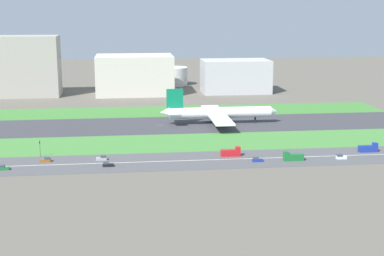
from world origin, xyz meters
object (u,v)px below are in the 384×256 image
object	(u,v)px
truck_2	(369,148)
office_tower	(235,76)
car_5	(46,160)
traffic_light	(40,147)
airliner	(217,113)
car_2	(3,168)
car_3	(257,160)
truck_1	(293,157)
truck_0	(231,152)
fuel_tank_centre	(173,76)
terminal_building	(24,66)
fuel_tank_west	(137,77)
car_0	(108,164)
car_1	(341,157)
car_4	(102,158)
hangar_building	(135,75)

from	to	relation	value
truck_2	office_tower	size ratio (longest dim) A/B	0.17
car_5	traffic_light	distance (m)	9.31
airliner	car_2	size ratio (longest dim) A/B	14.77
truck_2	car_3	world-z (taller)	truck_2
traffic_light	car_5	bearing A→B (deg)	-67.07
truck_1	airliner	bearing A→B (deg)	-76.14
truck_1	office_tower	world-z (taller)	office_tower
truck_0	fuel_tank_centre	world-z (taller)	fuel_tank_centre
truck_2	truck_1	distance (m)	38.82
fuel_tank_centre	truck_2	bearing A→B (deg)	-73.34
car_2	terminal_building	bearing A→B (deg)	-83.05
fuel_tank_west	truck_1	bearing A→B (deg)	-75.88
car_0	fuel_tank_west	distance (m)	237.69
terminal_building	truck_0	bearing A→B (deg)	-57.36
truck_1	fuel_tank_centre	distance (m)	239.01
terminal_building	fuel_tank_centre	bearing A→B (deg)	22.18
car_0	fuel_tank_west	world-z (taller)	fuel_tank_west
car_1	office_tower	bearing A→B (deg)	-87.67
car_1	fuel_tank_west	distance (m)	250.39
car_0	truck_0	bearing A→B (deg)	-169.19
car_4	terminal_building	xyz separation A→B (m)	(-61.54, 182.00, 20.58)
car_1	fuel_tank_west	xyz separation A→B (m)	(-80.56, 237.00, 6.19)
car_2	car_0	size ratio (longest dim) A/B	1.00
car_5	office_tower	bearing A→B (deg)	57.63
car_3	office_tower	world-z (taller)	office_tower
truck_2	hangar_building	distance (m)	207.88
terminal_building	hangar_building	xyz separation A→B (m)	(78.69, 0.00, -7.25)
truck_0	truck_1	distance (m)	26.25
truck_0	fuel_tank_centre	bearing A→B (deg)	91.56
car_0	car_1	distance (m)	97.57
truck_2	car_3	xyz separation A→B (m)	(-52.74, -10.00, -0.75)
airliner	fuel_tank_centre	xyz separation A→B (m)	(-11.19, 159.00, 1.12)
traffic_light	fuel_tank_centre	distance (m)	231.58
car_0	truck_1	xyz separation A→B (m)	(76.65, -0.00, 0.75)
airliner	hangar_building	xyz separation A→B (m)	(-42.90, 114.00, 8.03)
truck_2	fuel_tank_centre	distance (m)	237.02
car_3	hangar_building	size ratio (longest dim) A/B	0.08
truck_1	truck_0	bearing A→B (deg)	-22.39
car_3	fuel_tank_centre	bearing A→B (deg)	-86.33
car_1	car_4	world-z (taller)	same
car_2	fuel_tank_centre	size ratio (longest dim) A/B	0.18
car_5	car_4	world-z (taller)	same
truck_1	fuel_tank_centre	world-z (taller)	fuel_tank_centre
truck_2	hangar_building	size ratio (longest dim) A/B	0.15
fuel_tank_west	car_2	bearing A→B (deg)	-103.70
terminal_building	traffic_light	bearing A→B (deg)	-78.57
truck_0	car_4	distance (m)	55.02
car_1	truck_0	bearing A→B (deg)	-12.48
traffic_light	terminal_building	world-z (taller)	terminal_building
fuel_tank_west	fuel_tank_centre	xyz separation A→B (m)	(29.19, 0.00, 0.24)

